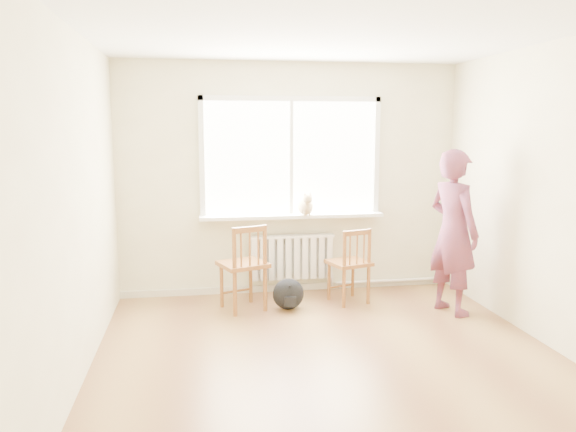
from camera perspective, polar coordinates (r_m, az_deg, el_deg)
name	(u,v)px	position (r m, az deg, el deg)	size (l,w,h in m)	color
floor	(336,367)	(4.79, 4.89, -15.04)	(4.50, 4.50, 0.00)	olive
ceiling	(341,26)	(4.45, 5.37, 18.67)	(4.50, 4.50, 0.00)	white
back_wall	(291,179)	(6.61, 0.27, 3.75)	(4.00, 0.01, 2.70)	beige
window	(291,153)	(6.57, 0.31, 6.45)	(2.12, 0.05, 1.42)	white
windowsill	(292,216)	(6.56, 0.43, 0.01)	(2.15, 0.22, 0.04)	white
radiator	(292,257)	(6.67, 0.40, -4.14)	(1.00, 0.12, 0.55)	white
heating_pipe	(391,281)	(7.10, 10.41, -6.47)	(0.04, 0.04, 1.40)	silver
baseboard	(291,287)	(6.84, 0.28, -7.26)	(4.00, 0.03, 0.08)	beige
chair_left	(245,267)	(6.03, -4.40, -5.23)	(0.59, 0.58, 0.94)	#97602C
chair_right	(351,266)	(6.31, 6.43, -5.02)	(0.52, 0.51, 0.85)	#97602C
person	(453,232)	(6.13, 16.45, -1.58)	(0.63, 0.42, 1.73)	#B43C3E
cat	(306,205)	(6.48, 1.80, 1.08)	(0.18, 0.42, 0.28)	beige
backpack	(288,294)	(6.13, 0.03, -7.93)	(0.34, 0.25, 0.34)	black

